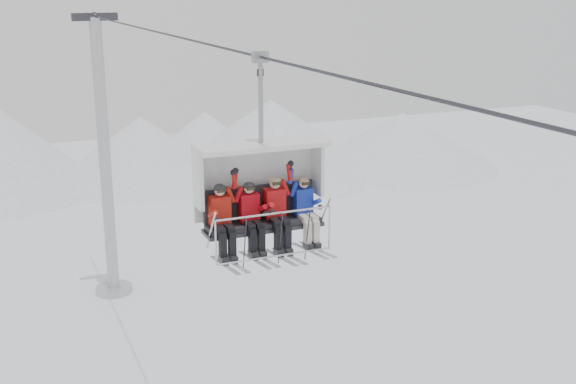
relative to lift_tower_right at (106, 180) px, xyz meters
name	(u,v)px	position (x,y,z in m)	size (l,w,h in m)	color
ridgeline	(40,155)	(-1.58, 20.05, -2.94)	(72.00, 21.00, 7.00)	white
lift_tower_right	(106,180)	(0.00, 0.00, 0.00)	(2.00, 1.80, 13.48)	#ABADB2
haul_cable	(288,64)	(0.00, -22.00, 7.52)	(0.06, 0.06, 50.00)	#2F2F34
chairlift_carrier	(259,184)	(0.00, -20.50, 4.95)	(2.64, 1.17, 3.98)	black
skier_far_left	(222,218)	(-0.92, -20.81, 4.43)	(0.40, 1.69, 1.61)	#B51A10
skier_center_left	(251,215)	(-0.31, -20.82, 4.41)	(0.39, 1.69, 1.57)	#B30912
skier_center_right	(277,210)	(0.25, -20.81, 4.44)	(0.42, 1.69, 1.65)	red
skier_far_right	(305,209)	(0.89, -20.82, 4.40)	(0.38, 1.69, 1.53)	#1A2FB1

